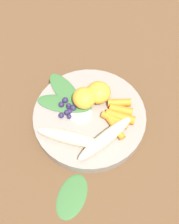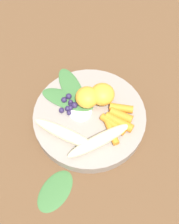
% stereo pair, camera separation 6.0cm
% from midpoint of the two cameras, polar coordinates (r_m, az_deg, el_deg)
% --- Properties ---
extents(ground_plane, '(2.40, 2.40, 0.00)m').
position_cam_midpoint_polar(ground_plane, '(0.63, 2.69, -2.03)').
color(ground_plane, brown).
extents(bowl, '(0.25, 0.25, 0.03)m').
position_cam_midpoint_polar(bowl, '(0.62, 2.75, -1.39)').
color(bowl, gray).
rests_on(bowl, ground_plane).
extents(banana_peeled_left, '(0.14, 0.10, 0.03)m').
position_cam_midpoint_polar(banana_peeled_left, '(0.56, 5.10, -6.26)').
color(banana_peeled_left, beige).
rests_on(banana_peeled_left, bowl).
extents(banana_peeled_right, '(0.04, 0.15, 0.03)m').
position_cam_midpoint_polar(banana_peeled_right, '(0.57, -2.27, -4.87)').
color(banana_peeled_right, beige).
rests_on(banana_peeled_right, bowl).
extents(orange_segment_near, '(0.05, 0.05, 0.04)m').
position_cam_midpoint_polar(orange_segment_near, '(0.60, 2.31, 2.91)').
color(orange_segment_near, '#F4A833').
rests_on(orange_segment_near, bowl).
extents(orange_segment_far, '(0.06, 0.06, 0.04)m').
position_cam_midpoint_polar(orange_segment_far, '(0.61, 5.53, 3.53)').
color(orange_segment_far, '#F4A833').
rests_on(orange_segment_far, bowl).
extents(carrot_front, '(0.05, 0.06, 0.01)m').
position_cam_midpoint_polar(carrot_front, '(0.58, 7.57, -4.33)').
color(carrot_front, orange).
rests_on(carrot_front, bowl).
extents(carrot_mid_left, '(0.03, 0.06, 0.02)m').
position_cam_midpoint_polar(carrot_mid_left, '(0.59, 7.85, -2.92)').
color(carrot_mid_left, orange).
rests_on(carrot_mid_left, bowl).
extents(carrot_mid_right, '(0.02, 0.06, 0.02)m').
position_cam_midpoint_polar(carrot_mid_right, '(0.59, 9.15, -2.38)').
color(carrot_mid_right, orange).
rests_on(carrot_mid_right, bowl).
extents(carrot_rear, '(0.02, 0.05, 0.02)m').
position_cam_midpoint_polar(carrot_rear, '(0.60, 9.53, -0.98)').
color(carrot_rear, orange).
rests_on(carrot_rear, bowl).
extents(carrot_small, '(0.03, 0.05, 0.02)m').
position_cam_midpoint_polar(carrot_small, '(0.61, 9.51, 0.58)').
color(carrot_small, orange).
rests_on(carrot_small, bowl).
extents(blueberry_pile, '(0.05, 0.04, 0.02)m').
position_cam_midpoint_polar(blueberry_pile, '(0.61, -1.55, 1.30)').
color(blueberry_pile, '#2D234C').
rests_on(blueberry_pile, bowl).
extents(coconut_shred_patch, '(0.05, 0.05, 0.00)m').
position_cam_midpoint_polar(coconut_shred_patch, '(0.60, 0.84, -0.19)').
color(coconut_shred_patch, white).
rests_on(coconut_shred_patch, bowl).
extents(kale_leaf_left, '(0.11, 0.13, 0.01)m').
position_cam_midpoint_polar(kale_leaf_left, '(0.64, -1.19, 4.97)').
color(kale_leaf_left, '#3D7038').
rests_on(kale_leaf_left, bowl).
extents(kale_leaf_right, '(0.06, 0.13, 0.01)m').
position_cam_midpoint_polar(kale_leaf_right, '(0.62, -1.99, 2.37)').
color(kale_leaf_right, '#3D7038').
rests_on(kale_leaf_right, bowl).
extents(kale_leaf_stray, '(0.10, 0.06, 0.01)m').
position_cam_midpoint_polar(kale_leaf_stray, '(0.57, -4.22, -16.55)').
color(kale_leaf_stray, '#3D7038').
rests_on(kale_leaf_stray, ground_plane).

